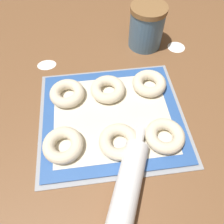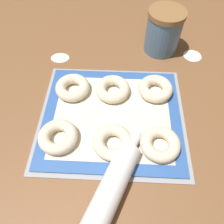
{
  "view_description": "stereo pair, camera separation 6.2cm",
  "coord_description": "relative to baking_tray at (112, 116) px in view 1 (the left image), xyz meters",
  "views": [
    {
      "loc": [
        -0.05,
        -0.34,
        0.54
      ],
      "look_at": [
        -0.01,
        0.01,
        0.03
      ],
      "focal_mm": 35.0,
      "sensor_mm": 36.0,
      "label": 1
    },
    {
      "loc": [
        0.01,
        -0.34,
        0.54
      ],
      "look_at": [
        -0.01,
        0.01,
        0.03
      ],
      "focal_mm": 35.0,
      "sensor_mm": 36.0,
      "label": 2
    }
  ],
  "objects": [
    {
      "name": "bagel_front_center",
      "position": [
        0.0,
        -0.1,
        0.02
      ],
      "size": [
        0.11,
        0.11,
        0.03
      ],
      "color": "beige",
      "rests_on": "baking_mat"
    },
    {
      "name": "flour_canister",
      "position": [
        0.16,
        0.31,
        0.07
      ],
      "size": [
        0.13,
        0.13,
        0.15
      ],
      "color": "slate",
      "rests_on": "ground_plane"
    },
    {
      "name": "bagel_front_left",
      "position": [
        -0.14,
        -0.09,
        0.02
      ],
      "size": [
        0.11,
        0.11,
        0.03
      ],
      "color": "beige",
      "rests_on": "baking_mat"
    },
    {
      "name": "bagel_back_right",
      "position": [
        0.13,
        0.09,
        0.02
      ],
      "size": [
        0.11,
        0.11,
        0.03
      ],
      "color": "beige",
      "rests_on": "baking_mat"
    },
    {
      "name": "bagel_front_right",
      "position": [
        0.13,
        -0.09,
        0.02
      ],
      "size": [
        0.11,
        0.11,
        0.03
      ],
      "color": "beige",
      "rests_on": "baking_mat"
    },
    {
      "name": "flour_patch_far",
      "position": [
        0.28,
        0.28,
        -0.0
      ],
      "size": [
        0.07,
        0.06,
        0.0
      ],
      "color": "white",
      "rests_on": "ground_plane"
    },
    {
      "name": "ground_plane",
      "position": [
        0.01,
        -0.01,
        -0.0
      ],
      "size": [
        2.8,
        2.8,
        0.0
      ],
      "primitive_type": "plane",
      "color": "brown"
    },
    {
      "name": "bagel_back_center",
      "position": [
        -0.0,
        0.09,
        0.02
      ],
      "size": [
        0.11,
        0.11,
        0.03
      ],
      "color": "beige",
      "rests_on": "baking_mat"
    },
    {
      "name": "baking_tray",
      "position": [
        0.0,
        0.0,
        0.0
      ],
      "size": [
        0.42,
        0.38,
        0.01
      ],
      "color": "#93969B",
      "rests_on": "ground_plane"
    },
    {
      "name": "bagel_back_left",
      "position": [
        -0.13,
        0.09,
        0.02
      ],
      "size": [
        0.11,
        0.11,
        0.03
      ],
      "color": "beige",
      "rests_on": "baking_mat"
    },
    {
      "name": "baking_mat",
      "position": [
        0.0,
        0.0,
        0.01
      ],
      "size": [
        0.4,
        0.35,
        0.0
      ],
      "color": "#2D569E",
      "rests_on": "baking_tray"
    },
    {
      "name": "flour_patch_near",
      "position": [
        -0.2,
        0.25,
        -0.0
      ],
      "size": [
        0.07,
        0.05,
        0.0
      ],
      "color": "white",
      "rests_on": "ground_plane"
    },
    {
      "name": "rolling_pin",
      "position": [
        -0.01,
        -0.26,
        0.03
      ],
      "size": [
        0.18,
        0.39,
        0.06
      ],
      "color": "silver",
      "rests_on": "ground_plane"
    }
  ]
}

